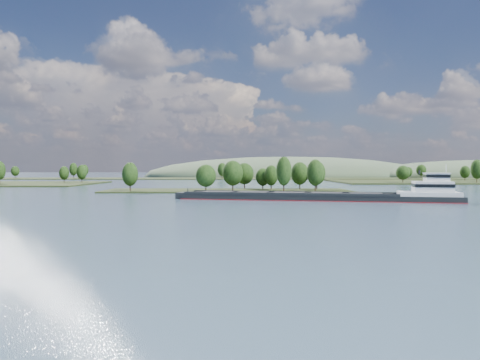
{
  "coord_description": "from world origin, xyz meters",
  "views": [
    {
      "loc": [
        5.02,
        -12.67,
        9.74
      ],
      "look_at": [
        5.31,
        130.0,
        6.0
      ],
      "focal_mm": 35.0,
      "sensor_mm": 36.0,
      "label": 1
    }
  ],
  "objects": [
    {
      "name": "ground",
      "position": [
        0.0,
        120.0,
        0.0
      ],
      "size": [
        1800.0,
        1800.0,
        0.0
      ],
      "primitive_type": "plane",
      "color": "#314556",
      "rests_on": "ground"
    },
    {
      "name": "tree_island",
      "position": [
        7.14,
        179.24,
        4.16
      ],
      "size": [
        100.0,
        31.32,
        14.77
      ],
      "color": "black",
      "rests_on": "ground"
    },
    {
      "name": "back_shoreline",
      "position": [
        7.55,
        399.69,
        0.65
      ],
      "size": [
        900.0,
        60.0,
        14.75
      ],
      "color": "black",
      "rests_on": "ground"
    },
    {
      "name": "hill_west",
      "position": [
        60.0,
        500.0,
        0.0
      ],
      "size": [
        320.0,
        160.0,
        44.0
      ],
      "primitive_type": "ellipsoid",
      "color": "#405238",
      "rests_on": "ground"
    },
    {
      "name": "cargo_barge",
      "position": [
        33.22,
        126.61,
        1.44
      ],
      "size": [
        84.45,
        28.36,
        11.4
      ],
      "color": "black",
      "rests_on": "ground"
    }
  ]
}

